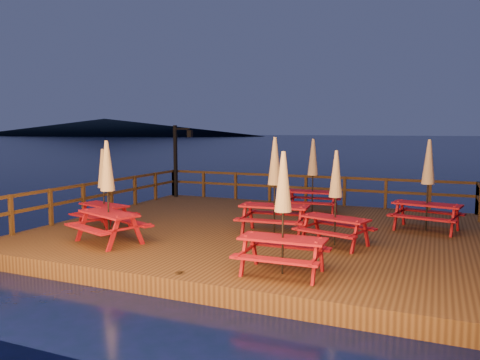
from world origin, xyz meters
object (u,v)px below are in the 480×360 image
at_px(lamp_post, 179,154).
at_px(picnic_table_1, 108,190).
at_px(picnic_table_0, 275,184).
at_px(picnic_table_2, 336,197).

height_order(lamp_post, picnic_table_1, lamp_post).
distance_m(lamp_post, picnic_table_0, 7.86).
bearing_deg(picnic_table_1, picnic_table_2, 40.92).
bearing_deg(picnic_table_0, picnic_table_1, -148.17).
distance_m(lamp_post, picnic_table_1, 8.07).
height_order(lamp_post, picnic_table_0, lamp_post).
distance_m(lamp_post, picnic_table_2, 9.65).
relative_size(lamp_post, picnic_table_1, 1.18).
relative_size(picnic_table_0, picnic_table_1, 1.03).
bearing_deg(picnic_table_1, picnic_table_0, 57.12).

